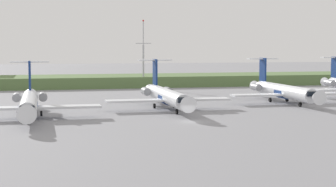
{
  "coord_description": "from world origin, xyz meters",
  "views": [
    {
      "loc": [
        -22.49,
        -81.36,
        11.71
      ],
      "look_at": [
        0.0,
        16.1,
        3.0
      ],
      "focal_mm": 58.86,
      "sensor_mm": 36.0,
      "label": 1
    }
  ],
  "objects_px": {
    "antenna_mast": "(143,59)",
    "regional_jet_fourth": "(282,90)",
    "regional_jet_third": "(166,95)",
    "regional_jet_second": "(29,102)"
  },
  "relations": [
    {
      "from": "regional_jet_third",
      "to": "regional_jet_fourth",
      "type": "bearing_deg",
      "value": 12.71
    },
    {
      "from": "regional_jet_third",
      "to": "antenna_mast",
      "type": "relative_size",
      "value": 1.64
    },
    {
      "from": "regional_jet_second",
      "to": "regional_jet_fourth",
      "type": "xyz_separation_m",
      "value": [
        50.3,
        12.92,
        0.0
      ]
    },
    {
      "from": "regional_jet_third",
      "to": "antenna_mast",
      "type": "xyz_separation_m",
      "value": [
        5.27,
        51.99,
        5.37
      ]
    },
    {
      "from": "regional_jet_second",
      "to": "regional_jet_third",
      "type": "distance_m",
      "value": 25.51
    },
    {
      "from": "regional_jet_second",
      "to": "regional_jet_third",
      "type": "relative_size",
      "value": 1.0
    },
    {
      "from": "regional_jet_third",
      "to": "antenna_mast",
      "type": "bearing_deg",
      "value": 84.22
    },
    {
      "from": "antenna_mast",
      "to": "regional_jet_fourth",
      "type": "bearing_deg",
      "value": -66.03
    },
    {
      "from": "regional_jet_fourth",
      "to": "antenna_mast",
      "type": "height_order",
      "value": "antenna_mast"
    },
    {
      "from": "regional_jet_second",
      "to": "antenna_mast",
      "type": "distance_m",
      "value": 66.38
    }
  ]
}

